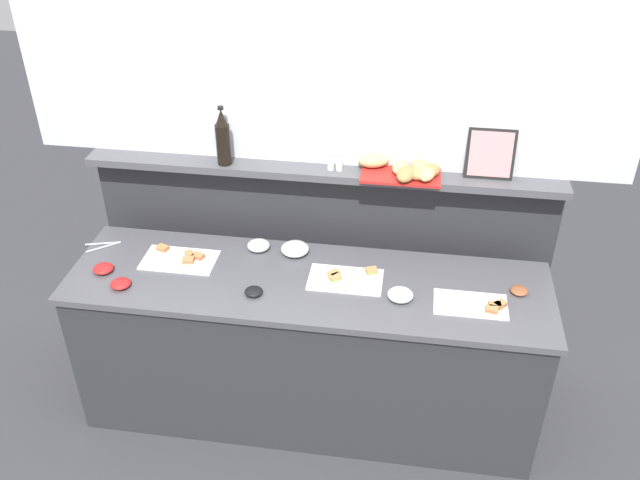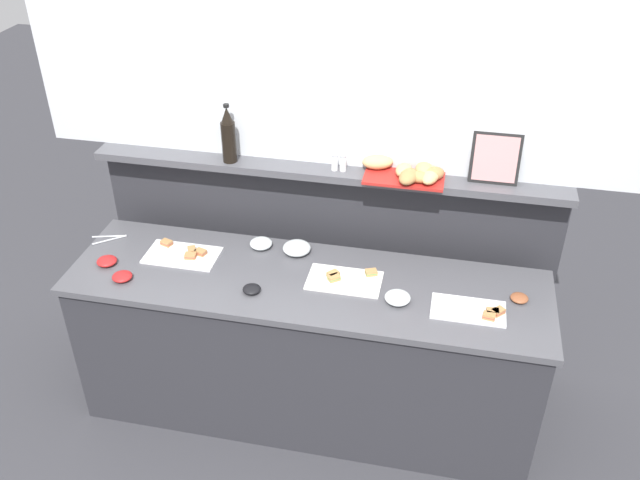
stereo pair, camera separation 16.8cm
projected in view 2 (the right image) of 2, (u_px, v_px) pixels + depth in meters
The scene contains 20 objects.
ground_plane at pixel (329, 338), 4.35m from camera, with size 12.00×12.00×0.00m, color #38383D.
buffet_counter at pixel (307, 348), 3.62m from camera, with size 2.40×0.67×0.90m.
back_ledge_unit at pixel (327, 259), 3.91m from camera, with size 2.50×0.22×1.29m.
upper_wall_panel at pixel (329, 36), 3.23m from camera, with size 3.10×0.08×1.31m, color silver.
sandwich_platter_side at pixel (183, 254), 3.55m from camera, with size 0.38×0.22×0.04m.
sandwich_platter_rear at pixel (345, 279), 3.36m from camera, with size 0.37×0.22×0.04m.
sandwich_platter_front at pixel (473, 311), 3.16m from camera, with size 0.34×0.19×0.04m.
glass_bowl_large at pixel (398, 298), 3.22m from camera, with size 0.12×0.12×0.05m.
glass_bowl_medium at pixel (297, 248), 3.56m from camera, with size 0.15×0.15×0.06m.
glass_bowl_small at pixel (261, 244), 3.61m from camera, with size 0.12×0.12×0.05m.
condiment_bowl_dark at pixel (519, 298), 3.23m from camera, with size 0.08×0.08×0.03m, color brown.
condiment_bowl_red at pixel (252, 289), 3.29m from camera, with size 0.09×0.09×0.03m, color black.
condiment_bowl_teal at pixel (107, 261), 3.48m from camera, with size 0.10×0.10×0.04m, color red.
condiment_bowl_cream at pixel (122, 276), 3.37m from camera, with size 0.10×0.10×0.03m, color red.
serving_tongs at pixel (110, 238), 3.68m from camera, with size 0.18×0.13×0.01m.
wine_bottle_dark at pixel (228, 136), 3.51m from camera, with size 0.08×0.08×0.32m.
salt_shaker at pixel (335, 162), 3.48m from camera, with size 0.03×0.03×0.09m.
pepper_shaker at pixel (343, 163), 3.47m from camera, with size 0.03×0.03×0.09m.
bread_basket at pixel (411, 172), 3.40m from camera, with size 0.45×0.30×0.08m.
framed_picture at pixel (496, 159), 3.33m from camera, with size 0.24×0.06×0.25m.
Camera 2 is at (0.63, -2.64, 2.91)m, focal length 38.30 mm.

